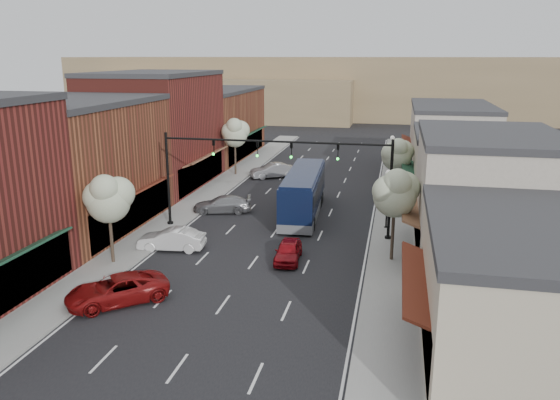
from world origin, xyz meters
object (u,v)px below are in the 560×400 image
Objects in this scene: tree_right_near at (396,192)px; parked_car_c at (222,204)px; tree_right_far at (397,154)px; tree_left_far at (235,132)px; parked_car_a at (117,290)px; signal_mast_left at (198,166)px; tree_left_near at (108,197)px; lamp_post_near at (388,189)px; parked_car_b at (172,239)px; red_hatchback at (288,251)px; signal_mast_right at (355,173)px; lamp_post_far at (392,150)px; coach_bus at (304,192)px; parked_car_e at (273,171)px.

tree_right_near is 1.28× the size of parked_car_c.
tree_left_far is (-16.60, 6.00, 0.61)m from tree_right_far.
signal_mast_left is at bearing 139.71° from parked_car_a.
tree_right_far is at bearing 105.33° from parked_car_c.
tree_left_near is 19.25m from lamp_post_near.
tree_right_far reaches higher than parked_car_b.
red_hatchback is 11.98m from parked_car_c.
tree_right_far is (2.73, 11.95, -0.63)m from signal_mast_right.
lamp_post_far is 0.38× the size of coach_bus.
signal_mast_right is 1.85× the size of lamp_post_far.
lamp_post_near and lamp_post_far have the same top height.
coach_bus is at bearing 158.98° from lamp_post_near.
tree_right_near is at bearing 6.64° from red_hatchback.
parked_car_a is at bearing -113.65° from coach_bus.
lamp_post_near is (16.05, -15.44, -1.60)m from tree_left_far.
parked_car_a is (-13.18, -15.40, -2.29)m from lamp_post_near.
tree_right_far reaches higher than parked_car_e.
lamp_post_far reaches higher than parked_car_e.
tree_right_far is at bearing 109.70° from parked_car_a.
tree_left_far is 23.29m from parked_car_b.
parked_car_a reaches higher than red_hatchback.
parked_car_e is at bearing 155.26° from tree_right_far.
coach_bus is at bearing 118.40° from parked_car_a.
tree_right_far reaches higher than lamp_post_near.
signal_mast_right reaches higher than coach_bus.
signal_mast_left is 1.38× the size of tree_right_near.
signal_mast_left reaches higher than lamp_post_far.
lamp_post_far is (16.05, 2.06, -1.60)m from tree_left_far.
tree_left_near is at bearing -149.86° from signal_mast_right.
tree_right_far reaches higher than lamp_post_far.
coach_bus is at bearing 128.10° from tree_right_near.
parked_car_a is 1.18× the size of parked_car_b.
tree_right_far is 1.17× the size of parked_car_e.
tree_right_far is at bearing 133.26° from parked_car_b.
red_hatchback is 0.73× the size of parked_car_a.
red_hatchback is (-5.75, -25.23, -2.37)m from lamp_post_far.
tree_left_far is at bearing 179.44° from parked_car_b.
tree_right_far is 10.16m from coach_bus.
signal_mast_left is 8.48m from tree_left_near.
tree_left_far is at bearing 98.35° from signal_mast_left.
tree_left_near reaches higher than parked_car_c.
tree_right_near is 1.59× the size of red_hatchback.
parked_car_c is at bearing 123.94° from red_hatchback.
coach_bus is (6.84, 5.03, -2.78)m from signal_mast_left.
red_hatchback is (0.82, -10.25, -1.21)m from coach_bus.
signal_mast_right is at bearing 98.16° from parked_car_a.
tree_right_near reaches higher than parked_car_a.
signal_mast_right is at bearing 54.67° from parked_car_c.
signal_mast_right is 12.36m from parked_car_c.
parked_car_b is 0.94× the size of parked_car_e.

